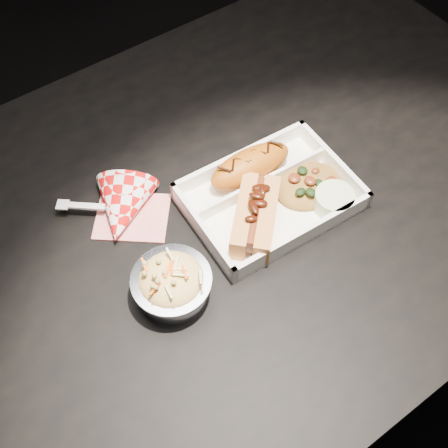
{
  "coord_description": "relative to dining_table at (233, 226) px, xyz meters",
  "views": [
    {
      "loc": [
        -0.32,
        -0.42,
        1.46
      ],
      "look_at": [
        -0.07,
        -0.07,
        0.81
      ],
      "focal_mm": 45.0,
      "sensor_mm": 36.0,
      "label": 1
    }
  ],
  "objects": [
    {
      "name": "hotdog",
      "position": [
        -0.01,
        -0.07,
        0.12
      ],
      "size": [
        0.13,
        0.13,
        0.06
      ],
      "rotation": [
        0.0,
        0.0,
        0.78
      ],
      "color": "#D78D49",
      "rests_on": "food_tray"
    },
    {
      "name": "foil_coleslaw_cup",
      "position": [
        -0.17,
        -0.09,
        0.12
      ],
      "size": [
        0.11,
        0.11,
        0.07
      ],
      "color": "silver",
      "rests_on": "dining_table"
    },
    {
      "name": "fried_rice_mound",
      "position": [
        0.1,
        -0.06,
        0.11
      ],
      "size": [
        0.12,
        0.1,
        0.03
      ],
      "primitive_type": "ellipsoid",
      "rotation": [
        0.0,
        0.0,
        -0.06
      ],
      "color": "olive",
      "rests_on": "food_tray"
    },
    {
      "name": "cupcake_liner",
      "position": [
        0.11,
        -0.11,
        0.11
      ],
      "size": [
        0.06,
        0.06,
        0.03
      ],
      "primitive_type": "cylinder",
      "color": "beige",
      "rests_on": "food_tray"
    },
    {
      "name": "napkin_fork",
      "position": [
        -0.16,
        0.07,
        0.11
      ],
      "size": [
        0.16,
        0.15,
        0.1
      ],
      "rotation": [
        0.0,
        0.0,
        -0.69
      ],
      "color": "red",
      "rests_on": "dining_table"
    },
    {
      "name": "fried_pastry",
      "position": [
        0.04,
        0.01,
        0.12
      ],
      "size": [
        0.14,
        0.06,
        0.05
      ],
      "primitive_type": "ellipsoid",
      "rotation": [
        0.0,
        0.0,
        -0.06
      ],
      "color": "#B95C12",
      "rests_on": "food_tray"
    },
    {
      "name": "dining_table",
      "position": [
        0.0,
        0.0,
        0.0
      ],
      "size": [
        1.2,
        0.8,
        0.75
      ],
      "color": "black",
      "rests_on": "ground"
    },
    {
      "name": "food_tray",
      "position": [
        0.04,
        -0.04,
        0.1
      ],
      "size": [
        0.26,
        0.19,
        0.04
      ],
      "rotation": [
        0.0,
        0.0,
        -0.06
      ],
      "color": "white",
      "rests_on": "dining_table"
    },
    {
      "name": "floor",
      "position": [
        0.0,
        0.0,
        -0.68
      ],
      "size": [
        4.0,
        4.0,
        0.05
      ],
      "primitive_type": "cube",
      "color": "black",
      "rests_on": "ground"
    }
  ]
}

